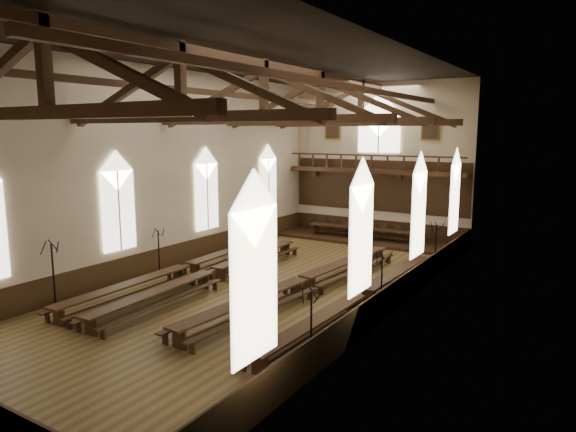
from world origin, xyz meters
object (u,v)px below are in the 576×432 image
at_px(refectory_row_b, 212,273).
at_px(candelabrum_right_near, 311,342).
at_px(candelabrum_left_mid, 159,261).
at_px(refectory_row_d, 362,296).
at_px(candelabrum_right_mid, 381,293).
at_px(refectory_row_c, 304,282).
at_px(candelabrum_left_near, 54,288).
at_px(candelabrum_right_far, 435,255).
at_px(candelabrum_left_far, 253,233).
at_px(dais, 365,240).
at_px(high_table, 365,230).
at_px(refectory_row_a, 187,268).

relative_size(refectory_row_b, candelabrum_right_near, 5.92).
bearing_deg(refectory_row_b, candelabrum_left_mid, -178.38).
distance_m(refectory_row_b, refectory_row_d, 7.16).
relative_size(candelabrum_left_mid, candelabrum_right_mid, 0.96).
relative_size(refectory_row_c, candelabrum_left_near, 5.36).
bearing_deg(candelabrum_right_mid, candelabrum_right_far, 90.00).
relative_size(candelabrum_left_far, candelabrum_right_mid, 1.08).
distance_m(candelabrum_left_mid, candelabrum_right_near, 12.04).
bearing_deg(candelabrum_left_mid, candelabrum_right_near, -22.83).
height_order(dais, candelabrum_right_far, candelabrum_right_far).
height_order(high_table, candelabrum_left_far, candelabrum_left_far).
relative_size(dais, candelabrum_left_mid, 4.89).
bearing_deg(candelabrum_left_near, dais, 73.28).
bearing_deg(candelabrum_left_near, candelabrum_left_mid, 90.00).
relative_size(candelabrum_right_mid, candelabrum_right_far, 0.99).
distance_m(refectory_row_b, high_table, 12.52).
height_order(refectory_row_c, candelabrum_left_far, candelabrum_left_far).
xyz_separation_m(refectory_row_d, candelabrum_right_near, (0.72, -5.36, 0.21)).
relative_size(refectory_row_d, dais, 1.24).
distance_m(refectory_row_a, high_table, 12.85).
bearing_deg(refectory_row_b, refectory_row_a, 178.45).
bearing_deg(candelabrum_right_near, candelabrum_left_near, -175.24).
bearing_deg(dais, refectory_row_b, -100.00).
distance_m(refectory_row_b, candelabrum_left_far, 8.34).
distance_m(refectory_row_a, refectory_row_d, 8.74).
xyz_separation_m(high_table, candelabrum_left_near, (-5.41, -18.01, 0.05)).
bearing_deg(candelabrum_right_far, dais, 143.03).
height_order(refectory_row_a, refectory_row_b, refectory_row_a).
bearing_deg(candelabrum_left_far, refectory_row_c, -41.79).
height_order(refectory_row_b, candelabrum_left_far, candelabrum_left_far).
bearing_deg(candelabrum_left_far, high_table, 40.66).
xyz_separation_m(dais, candelabrum_left_mid, (-5.41, -12.42, 0.62)).
height_order(high_table, candelabrum_left_near, candelabrum_left_near).
height_order(dais, candelabrum_left_far, candelabrum_left_far).
xyz_separation_m(candelabrum_left_near, candelabrum_right_far, (11.10, 13.73, -0.09)).
relative_size(refectory_row_d, candelabrum_right_far, 5.77).
bearing_deg(refectory_row_c, candelabrum_left_near, -138.48).
relative_size(high_table, candelabrum_left_near, 2.76).
xyz_separation_m(refectory_row_a, refectory_row_d, (8.73, 0.55, -0.02)).
bearing_deg(high_table, dais, -90.00).
bearing_deg(candelabrum_right_near, refectory_row_d, 97.69).
distance_m(refectory_row_b, candelabrum_right_far, 11.25).
xyz_separation_m(refectory_row_a, high_table, (3.76, 12.28, 0.24)).
height_order(candelabrum_left_mid, candelabrum_right_far, candelabrum_right_far).
bearing_deg(candelabrum_right_far, refectory_row_d, -95.54).
height_order(refectory_row_c, refectory_row_d, refectory_row_c).
height_order(dais, high_table, high_table).
xyz_separation_m(high_table, candelabrum_left_mid, (-5.41, -12.42, -0.08)).
distance_m(candelabrum_left_near, candelabrum_left_far, 13.37).
distance_m(dais, candelabrum_right_far, 7.15).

